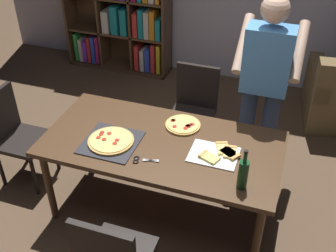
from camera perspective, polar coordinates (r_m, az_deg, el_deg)
ground_plane at (r=3.75m, az=-0.75°, el=-11.26°), size 12.00×12.00×0.00m
dining_table at (r=3.28m, az=-0.85°, el=-3.14°), size 1.85×0.91×0.75m
chair_far_side at (r=4.11m, az=3.56°, el=2.85°), size 0.42×0.42×0.90m
chair_left_end at (r=3.99m, az=-20.28°, el=-0.72°), size 0.42×0.42×0.90m
person_serving_pizza at (r=3.58m, az=12.98°, el=5.67°), size 0.55×0.54×1.75m
pepperoni_pizza_on_tray at (r=3.25m, az=-7.80°, el=-2.08°), size 0.42×0.42×0.04m
pizza_slices_on_towel at (r=3.13m, az=6.91°, el=-3.74°), size 0.38×0.30×0.03m
wine_bottle at (r=2.83m, az=10.20°, el=-6.42°), size 0.07×0.07×0.32m
kitchen_scissors at (r=3.07m, az=-3.65°, el=-4.64°), size 0.20×0.10×0.01m
second_pizza_plain at (r=3.40m, az=2.05°, el=0.16°), size 0.29×0.29×0.03m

